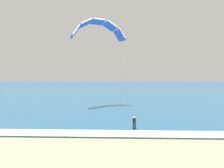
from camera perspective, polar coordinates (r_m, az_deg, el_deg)
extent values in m
cube|color=teal|center=(81.79, 4.20, -1.34)|extent=(200.00, 120.00, 0.20)
cube|color=white|center=(23.57, 9.40, -12.72)|extent=(200.00, 2.42, 0.04)
ellipsoid|color=yellow|center=(25.16, 5.83, -12.11)|extent=(0.52, 1.42, 0.05)
cube|color=black|center=(25.39, 5.79, -11.87)|extent=(0.16, 0.07, 0.04)
cube|color=black|center=(24.91, 5.87, -12.17)|extent=(0.16, 0.07, 0.04)
cylinder|color=black|center=(25.06, 5.60, -11.24)|extent=(0.14, 0.14, 0.84)
cylinder|color=black|center=(25.06, 6.07, -11.24)|extent=(0.14, 0.14, 0.84)
cube|color=black|center=(24.89, 5.84, -9.64)|extent=(0.35, 0.22, 0.60)
sphere|color=beige|center=(24.80, 5.85, -8.65)|extent=(0.22, 0.22, 0.22)
cylinder|color=black|center=(25.04, 5.42, -9.44)|extent=(0.12, 0.51, 0.22)
cylinder|color=black|center=(25.04, 6.26, -9.45)|extent=(0.12, 0.51, 0.22)
cylinder|color=black|center=(25.25, 5.84, -9.33)|extent=(0.55, 0.07, 0.04)
cube|color=#3F3F42|center=(25.06, 5.84, -10.07)|extent=(0.12, 0.09, 0.10)
cube|color=blue|center=(35.62, 2.08, 12.62)|extent=(2.16, 1.94, 1.97)
cube|color=white|center=(35.06, 2.63, 13.16)|extent=(1.22, 0.81, 1.68)
cube|color=blue|center=(35.44, -0.53, 14.93)|extent=(2.51, 2.24, 1.46)
cube|color=white|center=(34.87, -0.03, 15.51)|extent=(1.67, 1.07, 1.08)
cube|color=blue|center=(34.83, -3.82, 15.96)|extent=(2.52, 2.37, 0.61)
cube|color=white|center=(34.26, -3.37, 16.58)|extent=(1.80, 1.14, 0.23)
cube|color=blue|center=(33.91, -7.11, 15.43)|extent=(2.28, 2.30, 1.46)
cube|color=white|center=(33.32, -6.72, 16.07)|extent=(1.66, 1.02, 1.08)
cube|color=blue|center=(32.88, -9.64, 13.36)|extent=(1.69, 2.11, 1.97)
cube|color=white|center=(32.27, -9.29, 13.98)|extent=(1.18, 0.78, 1.68)
cylinder|color=#B2B2B7|center=(29.88, 3.61, 3.55)|extent=(1.65, 10.58, 11.29)
cylinder|color=#B2B2B7|center=(28.26, -2.91, 3.56)|extent=(8.15, 7.14, 11.29)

